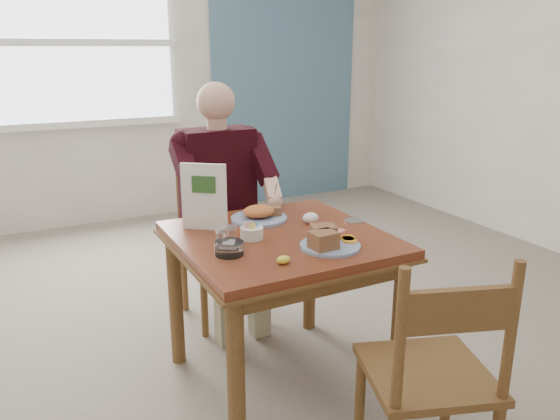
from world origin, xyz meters
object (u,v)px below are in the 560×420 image
table (280,258)px  near_plate (327,240)px  far_plate (260,214)px  chair_far (218,239)px  diner (222,187)px  chair_near (432,378)px

table → near_plate: size_ratio=3.25×
far_plate → chair_far: bearing=91.6°
table → diner: 0.73m
table → near_plate: (0.10, -0.23, 0.14)m
chair_far → far_plate: (0.02, -0.55, 0.30)m
near_plate → diner: bearing=96.3°
table → chair_near: bearing=-80.7°
diner → near_plate: size_ratio=4.90×
chair_far → diner: diner is taller
near_plate → far_plate: (-0.09, 0.48, -0.00)m
diner → near_plate: diner is taller
table → chair_far: (0.00, 0.80, -0.16)m
chair_far → near_plate: chair_far is taller
diner → far_plate: bearing=-88.1°
chair_near → diner: 1.61m
chair_far → diner: size_ratio=0.69×
chair_near → near_plate: size_ratio=3.36×
table → chair_far: size_ratio=0.97×
chair_far → far_plate: size_ratio=2.87×
diner → far_plate: (0.01, -0.46, -0.03)m
chair_far → far_plate: chair_far is taller
table → chair_near: (0.14, -0.86, -0.16)m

